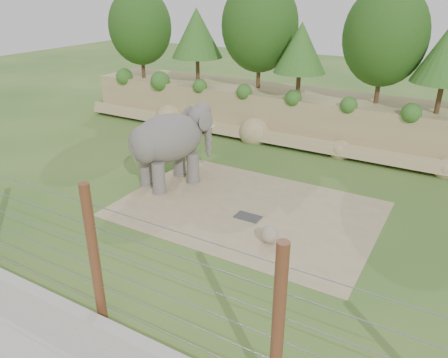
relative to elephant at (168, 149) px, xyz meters
The scene contains 8 objects.
ground 5.28m from the elephant, 43.45° to the right, with size 90.00×90.00×0.00m, color #326023.
back_embankment 10.41m from the elephant, 65.43° to the left, with size 30.00×5.52×8.77m.
dirt_patch 4.48m from the elephant, ahead, with size 10.00×7.00×0.02m, color tan.
drain_grate 4.87m from the elephant, 13.17° to the right, with size 1.00×0.60×0.03m, color #262628.
elephant is the anchor object (origin of this frame).
stone_ball 6.46m from the elephant, 20.80° to the right, with size 0.63×0.63×0.63m, color gray.
retaining_wall 9.30m from the elephant, 66.72° to the right, with size 26.00×0.35×0.50m, color #B4B2A6.
barrier_fence 8.74m from the elephant, 65.42° to the right, with size 20.26×0.26×4.00m.
Camera 1 is at (7.42, -10.81, 8.22)m, focal length 35.00 mm.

